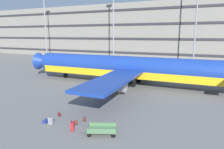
# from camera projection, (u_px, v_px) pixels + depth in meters

# --- Properties ---
(ground_plane) EXTENTS (600.00, 600.00, 0.00)m
(ground_plane) POSITION_uv_depth(u_px,v_px,m) (101.00, 86.00, 34.50)
(ground_plane) COLOR slate
(terminal_structure) EXTENTS (146.89, 20.30, 19.29)m
(terminal_structure) POSITION_uv_depth(u_px,v_px,m) (159.00, 32.00, 75.48)
(terminal_structure) COLOR gray
(terminal_structure) RESTS_ON ground_plane
(airliner) EXTENTS (41.38, 33.40, 10.62)m
(airliner) POSITION_uv_depth(u_px,v_px,m) (131.00, 68.00, 35.33)
(airliner) COLOR navy
(airliner) RESTS_ON ground_plane
(light_mast_far_left) EXTENTS (1.80, 0.50, 23.00)m
(light_mast_far_left) POSITION_uv_depth(u_px,v_px,m) (45.00, 22.00, 74.39)
(light_mast_far_left) COLOR gray
(light_mast_far_left) RESTS_ON ground_plane
(light_mast_left) EXTENTS (1.80, 0.50, 23.95)m
(light_mast_left) POSITION_uv_depth(u_px,v_px,m) (113.00, 18.00, 63.46)
(light_mast_left) COLOR gray
(light_mast_left) RESTS_ON ground_plane
(light_mast_center_left) EXTENTS (1.80, 0.50, 26.58)m
(light_mast_center_left) POSITION_uv_depth(u_px,v_px,m) (197.00, 10.00, 53.65)
(light_mast_center_left) COLOR gray
(light_mast_center_left) RESTS_ON ground_plane
(suitcase_silver) EXTENTS (0.63, 0.88, 0.22)m
(suitcase_silver) POSITION_uv_depth(u_px,v_px,m) (46.00, 121.00, 20.38)
(suitcase_silver) COLOR navy
(suitcase_silver) RESTS_ON ground_plane
(suitcase_teal) EXTENTS (0.44, 0.53, 0.98)m
(suitcase_teal) POSITION_uv_depth(u_px,v_px,m) (72.00, 126.00, 18.49)
(suitcase_teal) COLOR #B21E23
(suitcase_teal) RESTS_ON ground_plane
(suitcase_small) EXTENTS (0.44, 0.28, 0.93)m
(suitcase_small) POSITION_uv_depth(u_px,v_px,m) (51.00, 121.00, 19.71)
(suitcase_small) COLOR gray
(suitcase_small) RESTS_ON ground_plane
(backpack_purple) EXTENTS (0.42, 0.43, 0.51)m
(backpack_purple) POSITION_uv_depth(u_px,v_px,m) (76.00, 123.00, 19.77)
(backpack_purple) COLOR #592619
(backpack_purple) RESTS_ON ground_plane
(backpack_black) EXTENTS (0.37, 0.28, 0.54)m
(backpack_black) POSITION_uv_depth(u_px,v_px,m) (59.00, 114.00, 21.80)
(backpack_black) COLOR maroon
(backpack_black) RESTS_ON ground_plane
(backpack_red) EXTENTS (0.38, 0.36, 0.57)m
(backpack_red) POSITION_uv_depth(u_px,v_px,m) (84.00, 119.00, 20.47)
(backpack_red) COLOR #592619
(backpack_red) RESTS_ON ground_plane
(baggage_cart) EXTENTS (3.32, 2.17, 0.82)m
(baggage_cart) POSITION_uv_depth(u_px,v_px,m) (102.00, 130.00, 17.84)
(baggage_cart) COLOR #4C724C
(baggage_cart) RESTS_ON ground_plane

